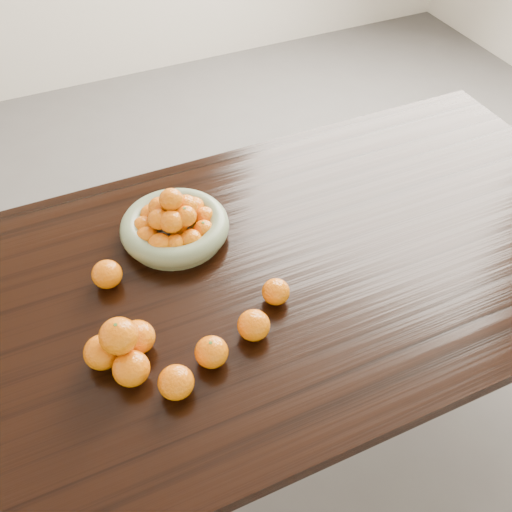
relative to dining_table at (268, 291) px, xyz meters
name	(u,v)px	position (x,y,z in m)	size (l,w,h in m)	color
ground	(265,414)	(0.00, 0.00, -0.66)	(5.00, 5.00, 0.00)	#4F4C4A
dining_table	(268,291)	(0.00, 0.00, 0.00)	(2.00, 1.00, 0.75)	black
fruit_bowl	(174,224)	(-0.18, 0.21, 0.13)	(0.29, 0.29, 0.15)	gray
orange_pyramid	(122,348)	(-0.40, -0.13, 0.14)	(0.16, 0.15, 0.13)	orange
loose_orange_0	(212,352)	(-0.23, -0.20, 0.12)	(0.07, 0.07, 0.07)	orange
loose_orange_1	(176,382)	(-0.32, -0.24, 0.12)	(0.08, 0.08, 0.07)	orange
loose_orange_2	(254,325)	(-0.12, -0.17, 0.12)	(0.07, 0.07, 0.07)	orange
loose_orange_3	(107,274)	(-0.38, 0.11, 0.12)	(0.07, 0.07, 0.07)	orange
loose_orange_4	(276,292)	(-0.03, -0.10, 0.12)	(0.07, 0.07, 0.06)	orange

